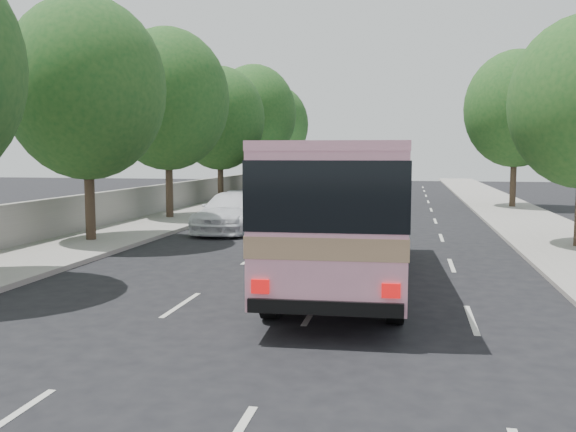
% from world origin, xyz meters
% --- Properties ---
extents(ground, '(120.00, 120.00, 0.00)m').
position_xyz_m(ground, '(0.00, 0.00, 0.00)').
color(ground, black).
rests_on(ground, ground).
extents(sidewalk_left, '(4.00, 90.00, 0.15)m').
position_xyz_m(sidewalk_left, '(-8.50, 20.00, 0.07)').
color(sidewalk_left, '#9E998E').
rests_on(sidewalk_left, ground).
extents(sidewalk_right, '(4.00, 90.00, 0.12)m').
position_xyz_m(sidewalk_right, '(8.50, 20.00, 0.06)').
color(sidewalk_right, '#9E998E').
rests_on(sidewalk_right, ground).
extents(low_wall, '(0.30, 90.00, 1.50)m').
position_xyz_m(low_wall, '(-10.30, 20.00, 0.90)').
color(low_wall, '#9E998E').
rests_on(low_wall, sidewalk_left).
extents(tree_left_b, '(5.70, 5.70, 8.88)m').
position_xyz_m(tree_left_b, '(-8.42, 5.94, 5.82)').
color(tree_left_b, '#38281E').
rests_on(tree_left_b, ground).
extents(tree_left_c, '(6.00, 6.00, 9.35)m').
position_xyz_m(tree_left_c, '(-8.62, 13.94, 6.12)').
color(tree_left_c, '#38281E').
rests_on(tree_left_c, ground).
extents(tree_left_d, '(5.52, 5.52, 8.60)m').
position_xyz_m(tree_left_d, '(-8.52, 21.94, 5.63)').
color(tree_left_d, '#38281E').
rests_on(tree_left_d, ground).
extents(tree_left_e, '(6.30, 6.30, 9.82)m').
position_xyz_m(tree_left_e, '(-8.42, 29.94, 6.43)').
color(tree_left_e, '#38281E').
rests_on(tree_left_e, ground).
extents(tree_left_f, '(5.88, 5.88, 9.16)m').
position_xyz_m(tree_left_f, '(-8.62, 37.94, 6.00)').
color(tree_left_f, '#38281E').
rests_on(tree_left_f, ground).
extents(tree_right_far, '(6.00, 6.00, 9.35)m').
position_xyz_m(tree_right_far, '(9.08, 23.94, 6.12)').
color(tree_right_far, '#38281E').
rests_on(tree_right_far, ground).
extents(pink_bus, '(3.34, 11.12, 3.51)m').
position_xyz_m(pink_bus, '(1.30, 1.13, 2.18)').
color(pink_bus, pink).
rests_on(pink_bus, ground).
extents(pink_taxi, '(2.41, 4.93, 1.62)m').
position_xyz_m(pink_taxi, '(1.00, 4.25, 0.81)').
color(pink_taxi, '#DC1380').
rests_on(pink_taxi, ground).
extents(white_pickup, '(2.30, 5.61, 1.63)m').
position_xyz_m(white_pickup, '(-4.43, 10.42, 0.81)').
color(white_pickup, white).
rests_on(white_pickup, ground).
extents(tour_coach_front, '(3.59, 11.39, 3.35)m').
position_xyz_m(tour_coach_front, '(-4.50, 25.93, 2.02)').
color(tour_coach_front, silver).
rests_on(tour_coach_front, ground).
extents(tour_coach_rear, '(3.36, 12.60, 3.73)m').
position_xyz_m(tour_coach_rear, '(-6.30, 32.79, 2.25)').
color(tour_coach_rear, white).
rests_on(tour_coach_rear, ground).
extents(taxi_roof_sign, '(0.57, 0.24, 0.18)m').
position_xyz_m(taxi_roof_sign, '(1.00, 4.25, 1.71)').
color(taxi_roof_sign, silver).
rests_on(taxi_roof_sign, pink_taxi).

